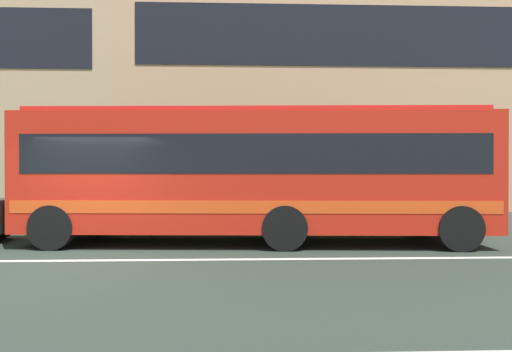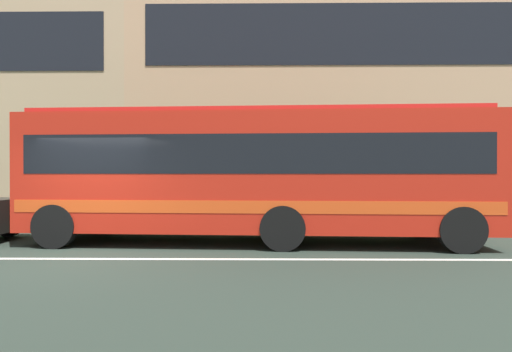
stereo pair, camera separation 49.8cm
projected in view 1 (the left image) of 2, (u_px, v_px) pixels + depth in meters
ground_plane at (71, 261)px, 8.34m from camera, size 160.00×160.00×0.00m
lane_centre_line at (71, 261)px, 8.34m from camera, size 60.00×0.16×0.01m
hedge_row_far at (89, 213)px, 13.85m from camera, size 23.62×1.10×0.82m
apartment_block_right at (359, 81)px, 22.59m from camera, size 23.27×8.14×13.18m
transit_bus at (255, 171)px, 10.60m from camera, size 11.12×3.18×3.21m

